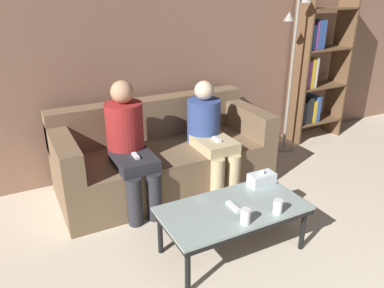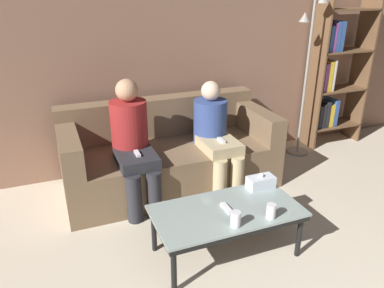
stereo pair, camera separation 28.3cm
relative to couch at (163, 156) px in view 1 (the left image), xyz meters
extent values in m
cube|color=#8C6651|center=(0.00, 0.53, 0.98)|extent=(12.00, 0.06, 2.60)
cube|color=brown|center=(0.00, -0.05, -0.09)|extent=(2.09, 0.91, 0.44)
cube|color=brown|center=(0.00, 0.30, 0.33)|extent=(2.09, 0.20, 0.40)
cube|color=brown|center=(-0.95, -0.05, 0.27)|extent=(0.18, 0.91, 0.28)
cube|color=brown|center=(0.95, -0.05, 0.27)|extent=(0.18, 0.91, 0.28)
cube|color=#8C9E99|center=(0.04, -1.22, 0.07)|extent=(1.10, 0.57, 0.02)
cube|color=black|center=(0.04, -1.22, 0.04)|extent=(1.08, 0.55, 0.04)
cylinder|color=black|center=(-0.45, -1.45, -0.15)|extent=(0.04, 0.04, 0.33)
cylinder|color=black|center=(0.54, -1.45, -0.15)|extent=(0.04, 0.04, 0.33)
cylinder|color=black|center=(-0.45, -0.99, -0.15)|extent=(0.04, 0.04, 0.33)
cylinder|color=black|center=(0.54, -0.99, -0.15)|extent=(0.04, 0.04, 0.33)
cylinder|color=silver|center=(0.28, -1.43, 0.13)|extent=(0.07, 0.07, 0.11)
cylinder|color=silver|center=(0.01, -1.42, 0.13)|extent=(0.07, 0.07, 0.11)
cube|color=silver|center=(0.44, -1.03, 0.13)|extent=(0.22, 0.12, 0.10)
sphere|color=white|center=(0.44, -1.03, 0.19)|extent=(0.04, 0.04, 0.04)
cube|color=white|center=(0.04, -1.22, 0.09)|extent=(0.04, 0.15, 0.02)
cube|color=brown|center=(1.97, 0.30, 0.63)|extent=(0.02, 0.32, 1.89)
cube|color=brown|center=(2.68, 0.30, 0.63)|extent=(0.02, 0.32, 1.89)
cube|color=brown|center=(2.32, 0.30, -0.08)|extent=(0.71, 0.32, 0.02)
cube|color=#232328|center=(2.06, 0.30, 0.08)|extent=(0.05, 0.24, 0.29)
cube|color=#232328|center=(2.10, 0.30, 0.09)|extent=(0.03, 0.24, 0.31)
cube|color=#232328|center=(2.16, 0.30, 0.10)|extent=(0.05, 0.24, 0.33)
cube|color=gold|center=(2.23, 0.30, 0.07)|extent=(0.06, 0.24, 0.29)
cube|color=#33569E|center=(2.29, 0.30, 0.10)|extent=(0.06, 0.24, 0.34)
cube|color=brown|center=(2.32, 0.30, 0.39)|extent=(0.71, 0.32, 0.02)
cube|color=#8E4293|center=(2.05, 0.30, 0.57)|extent=(0.04, 0.24, 0.34)
cube|color=gold|center=(2.11, 0.30, 0.58)|extent=(0.06, 0.24, 0.36)
cube|color=silver|center=(2.17, 0.30, 0.59)|extent=(0.03, 0.24, 0.38)
cube|color=brown|center=(2.32, 0.30, 0.87)|extent=(0.71, 0.32, 0.02)
cube|color=#33569E|center=(2.05, 0.30, 1.02)|extent=(0.05, 0.24, 0.30)
cube|color=#8E4293|center=(2.10, 0.30, 1.04)|extent=(0.03, 0.24, 0.33)
cube|color=#33569E|center=(2.15, 0.30, 1.05)|extent=(0.05, 0.24, 0.34)
cube|color=#33569E|center=(2.20, 0.30, 1.05)|extent=(0.05, 0.24, 0.34)
cube|color=brown|center=(2.32, 0.30, 1.34)|extent=(0.71, 0.32, 0.02)
cylinder|color=gray|center=(1.72, 0.15, -0.30)|extent=(0.26, 0.26, 0.02)
cylinder|color=gray|center=(1.72, 0.15, 0.61)|extent=(0.03, 0.03, 1.85)
cone|color=gray|center=(1.64, 0.19, 1.28)|extent=(0.12, 0.12, 0.10)
cylinder|color=#28282D|center=(-0.50, -0.54, -0.09)|extent=(0.13, 0.13, 0.44)
cylinder|color=#28282D|center=(-0.32, -0.54, -0.09)|extent=(0.13, 0.13, 0.44)
cube|color=#28282D|center=(-0.41, -0.32, 0.18)|extent=(0.34, 0.44, 0.10)
cylinder|color=maroon|center=(-0.41, -0.10, 0.39)|extent=(0.34, 0.34, 0.52)
sphere|color=tan|center=(-0.41, -0.10, 0.75)|extent=(0.20, 0.20, 0.20)
cube|color=white|center=(-0.41, -0.37, 0.24)|extent=(0.04, 0.12, 0.02)
cylinder|color=tan|center=(0.32, -0.54, -0.09)|extent=(0.13, 0.13, 0.44)
cylinder|color=tan|center=(0.50, -0.54, -0.09)|extent=(0.13, 0.13, 0.44)
cube|color=tan|center=(0.41, -0.32, 0.18)|extent=(0.33, 0.44, 0.10)
cylinder|color=#334784|center=(0.41, -0.10, 0.35)|extent=(0.33, 0.33, 0.44)
sphere|color=beige|center=(0.41, -0.10, 0.66)|extent=(0.19, 0.19, 0.19)
cube|color=white|center=(0.41, -0.37, 0.24)|extent=(0.04, 0.12, 0.02)
camera|label=1|loc=(-1.32, -3.18, 1.60)|focal=35.00mm
camera|label=2|loc=(-1.06, -3.30, 1.60)|focal=35.00mm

